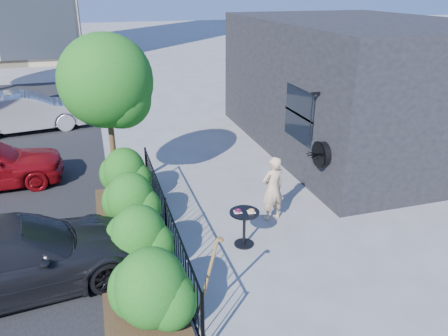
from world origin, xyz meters
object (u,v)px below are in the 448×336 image
object	(u,v)px
woman	(273,189)
shovel	(206,284)
car_silver	(27,112)
cafe_table	(244,222)
patio_tree	(109,87)
car_darkgrey	(13,257)

from	to	relation	value
woman	shovel	world-z (taller)	woman
car_silver	cafe_table	bearing A→B (deg)	-160.79
patio_tree	woman	distance (m)	4.45
shovel	car_darkgrey	distance (m)	3.41
car_darkgrey	cafe_table	bearing A→B (deg)	-95.36
woman	car_darkgrey	size ratio (longest dim) A/B	0.34
patio_tree	cafe_table	xyz separation A→B (m)	(2.26, -3.17, -2.23)
cafe_table	shovel	xyz separation A→B (m)	(-1.28, -1.83, 0.12)
patio_tree	cafe_table	distance (m)	4.49
patio_tree	car_silver	xyz separation A→B (m)	(-2.77, 6.34, -2.06)
patio_tree	cafe_table	bearing A→B (deg)	-54.58
shovel	car_darkgrey	size ratio (longest dim) A/B	0.33
car_silver	car_darkgrey	bearing A→B (deg)	175.89
shovel	car_silver	bearing A→B (deg)	108.29
patio_tree	cafe_table	world-z (taller)	patio_tree
patio_tree	woman	xyz separation A→B (m)	(3.22, -2.33, -2.00)
woman	car_darkgrey	bearing A→B (deg)	-1.45
cafe_table	shovel	size ratio (longest dim) A/B	0.55
car_silver	patio_tree	bearing A→B (deg)	-165.03
cafe_table	woman	xyz separation A→B (m)	(0.96, 0.84, 0.23)
car_silver	car_darkgrey	world-z (taller)	car_silver
patio_tree	shovel	size ratio (longest dim) A/B	2.67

